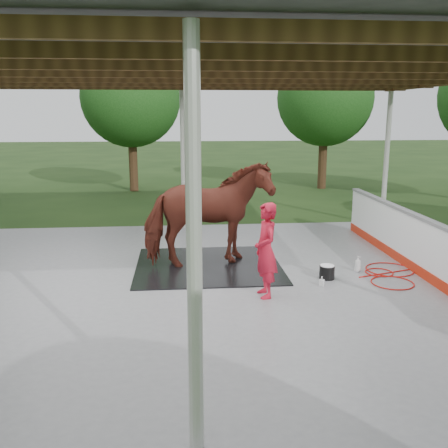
{
  "coord_description": "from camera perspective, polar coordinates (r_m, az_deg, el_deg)",
  "views": [
    {
      "loc": [
        -0.12,
        -8.91,
        3.17
      ],
      "look_at": [
        0.68,
        -0.04,
        1.19
      ],
      "focal_mm": 40.0,
      "sensor_mm": 36.0,
      "label": 1
    }
  ],
  "objects": [
    {
      "name": "pavilion_structure",
      "position": [
        8.94,
        -4.6,
        17.61
      ],
      "size": [
        12.6,
        10.6,
        4.05
      ],
      "color": "beige",
      "rests_on": "ground"
    },
    {
      "name": "soap_bottle_b",
      "position": [
        9.43,
        11.11,
        -6.45
      ],
      "size": [
        0.11,
        0.11,
        0.18
      ],
      "primitive_type": "imported",
      "rotation": [
        0.0,
        0.0,
        -0.6
      ],
      "color": "#338CD8",
      "rests_on": "concrete_slab"
    },
    {
      "name": "soap_bottle_a",
      "position": [
        10.4,
        15.04,
        -4.43
      ],
      "size": [
        0.17,
        0.17,
        0.32
      ],
      "primitive_type": "imported",
      "rotation": [
        0.0,
        0.0,
        0.54
      ],
      "color": "silver",
      "rests_on": "concrete_slab"
    },
    {
      "name": "concrete_slab",
      "position": [
        9.45,
        -4.18,
        -6.94
      ],
      "size": [
        12.0,
        10.0,
        0.05
      ],
      "primitive_type": "cube",
      "color": "slate",
      "rests_on": "ground"
    },
    {
      "name": "rubber_mat",
      "position": [
        10.47,
        -1.8,
        -4.74
      ],
      "size": [
        2.99,
        2.8,
        0.02
      ],
      "primitive_type": "cube",
      "color": "black",
      "rests_on": "concrete_slab"
    },
    {
      "name": "wash_bucket",
      "position": [
        9.83,
        11.69,
        -5.36
      ],
      "size": [
        0.29,
        0.29,
        0.27
      ],
      "color": "black",
      "rests_on": "concrete_slab"
    },
    {
      "name": "horse",
      "position": [
        10.2,
        -1.84,
        1.1
      ],
      "size": [
        2.74,
        1.69,
        2.15
      ],
      "primitive_type": "imported",
      "rotation": [
        0.0,
        0.0,
        1.79
      ],
      "color": "maroon",
      "rests_on": "rubber_mat"
    },
    {
      "name": "hose_coil",
      "position": [
        10.42,
        18.3,
        -5.47
      ],
      "size": [
        1.28,
        1.67,
        0.02
      ],
      "color": "red",
      "rests_on": "concrete_slab"
    },
    {
      "name": "ground",
      "position": [
        9.46,
        -4.18,
        -7.08
      ],
      "size": [
        100.0,
        100.0,
        0.0
      ],
      "primitive_type": "plane",
      "color": "#1E3814"
    },
    {
      "name": "handler",
      "position": [
        8.58,
        4.8,
        -3.01
      ],
      "size": [
        0.47,
        0.65,
        1.65
      ],
      "primitive_type": "imported",
      "rotation": [
        0.0,
        0.0,
        -1.45
      ],
      "color": "red",
      "rests_on": "concrete_slab"
    },
    {
      "name": "tree_belt",
      "position": [
        9.84,
        -2.82,
        16.13
      ],
      "size": [
        28.0,
        28.0,
        5.8
      ],
      "color": "#382314",
      "rests_on": "ground"
    },
    {
      "name": "dasher_board",
      "position": [
        10.4,
        22.02,
        -2.74
      ],
      "size": [
        0.16,
        8.0,
        1.15
      ],
      "color": "#B5250F",
      "rests_on": "concrete_slab"
    }
  ]
}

